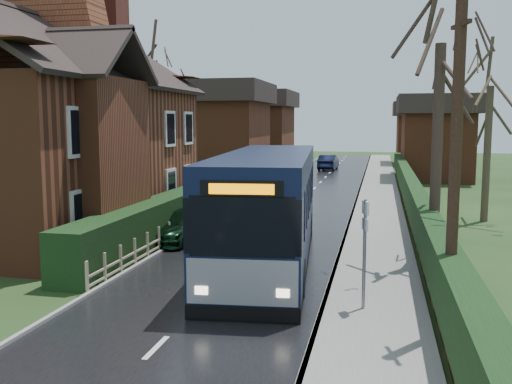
% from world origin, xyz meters
% --- Properties ---
extents(ground, '(140.00, 140.00, 0.00)m').
position_xyz_m(ground, '(0.00, 0.00, 0.00)').
color(ground, '#304B20').
rests_on(ground, ground).
extents(road, '(6.00, 100.00, 0.02)m').
position_xyz_m(road, '(0.00, 10.00, 0.01)').
color(road, black).
rests_on(road, ground).
extents(pavement, '(2.50, 100.00, 0.14)m').
position_xyz_m(pavement, '(4.25, 10.00, 0.07)').
color(pavement, slate).
rests_on(pavement, ground).
extents(kerb_right, '(0.12, 100.00, 0.14)m').
position_xyz_m(kerb_right, '(3.05, 10.00, 0.07)').
color(kerb_right, gray).
rests_on(kerb_right, ground).
extents(kerb_left, '(0.12, 100.00, 0.10)m').
position_xyz_m(kerb_left, '(-3.05, 10.00, 0.05)').
color(kerb_left, gray).
rests_on(kerb_left, ground).
extents(front_hedge, '(1.20, 16.00, 1.60)m').
position_xyz_m(front_hedge, '(-3.90, 5.00, 0.80)').
color(front_hedge, black).
rests_on(front_hedge, ground).
extents(picket_fence, '(0.10, 16.00, 0.90)m').
position_xyz_m(picket_fence, '(-3.15, 5.00, 0.45)').
color(picket_fence, tan).
rests_on(picket_fence, ground).
extents(right_wall_hedge, '(0.60, 50.00, 1.80)m').
position_xyz_m(right_wall_hedge, '(5.80, 10.00, 1.02)').
color(right_wall_hedge, brown).
rests_on(right_wall_hedge, ground).
extents(brick_house, '(9.30, 14.60, 10.30)m').
position_xyz_m(brick_house, '(-8.73, 4.78, 4.38)').
color(brick_house, brown).
rests_on(brick_house, ground).
extents(bus, '(3.74, 11.85, 3.54)m').
position_xyz_m(bus, '(0.80, 1.51, 1.75)').
color(bus, black).
rests_on(bus, ground).
extents(car_silver, '(2.00, 4.32, 1.43)m').
position_xyz_m(car_silver, '(-1.50, 5.51, 0.72)').
color(car_silver, '#ABABB0').
rests_on(car_silver, ground).
extents(car_green, '(2.37, 4.31, 1.18)m').
position_xyz_m(car_green, '(-2.90, 4.00, 0.59)').
color(car_green, black).
rests_on(car_green, ground).
extents(car_distant, '(1.69, 4.38, 1.42)m').
position_xyz_m(car_distant, '(-0.42, 37.09, 0.71)').
color(car_distant, black).
rests_on(car_distant, ground).
extents(bus_stop_sign, '(0.18, 0.41, 2.74)m').
position_xyz_m(bus_stop_sign, '(4.00, -3.00, 1.81)').
color(bus_stop_sign, slate).
rests_on(bus_stop_sign, ground).
extents(telegraph_pole, '(0.30, 0.88, 6.94)m').
position_xyz_m(telegraph_pole, '(5.80, -4.09, 3.51)').
color(telegraph_pole, black).
rests_on(telegraph_pole, ground).
extents(tree_right_near, '(4.54, 4.54, 9.81)m').
position_xyz_m(tree_right_near, '(6.00, 2.03, 7.33)').
color(tree_right_near, '#32241D').
rests_on(tree_right_near, ground).
extents(tree_right_far, '(4.51, 4.51, 8.71)m').
position_xyz_m(tree_right_far, '(9.00, 10.96, 6.50)').
color(tree_right_far, '#3E3325').
rests_on(tree_right_far, ground).
extents(tree_house_side, '(4.89, 4.89, 11.10)m').
position_xyz_m(tree_house_side, '(-8.86, 16.30, 8.29)').
color(tree_house_side, '#35291F').
rests_on(tree_house_side, ground).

